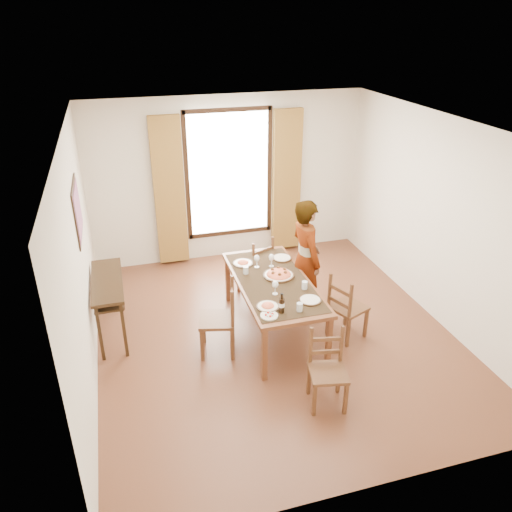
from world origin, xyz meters
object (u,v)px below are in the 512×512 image
object	(u,v)px
man	(306,259)
pasta_platter	(279,273)
console_table	(108,288)
dining_table	(273,285)

from	to	relation	value
man	pasta_platter	world-z (taller)	man
console_table	man	bearing A→B (deg)	-5.04
console_table	dining_table	bearing A→B (deg)	-14.54
dining_table	pasta_platter	size ratio (longest dim) A/B	4.85
dining_table	man	world-z (taller)	man
man	pasta_platter	size ratio (longest dim) A/B	4.20
dining_table	pasta_platter	bearing A→B (deg)	42.17
dining_table	pasta_platter	distance (m)	0.18
console_table	dining_table	world-z (taller)	console_table
man	pasta_platter	distance (m)	0.49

